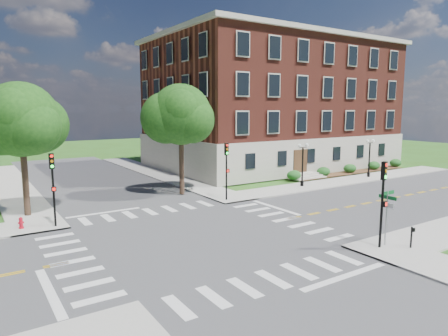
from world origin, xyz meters
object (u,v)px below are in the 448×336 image
traffic_signal_nw (53,180)px  traffic_signal_ne (227,164)px  twin_lamp_west (303,162)px  twin_lamp_east (369,156)px  traffic_signal_se (383,193)px  street_sign_pole (387,207)px  fire_hydrant (21,223)px  push_button_post (412,236)px

traffic_signal_nw → traffic_signal_ne: bearing=1.0°
twin_lamp_west → twin_lamp_east: bearing=-0.8°
traffic_signal_se → street_sign_pole: 1.05m
fire_hydrant → traffic_signal_nw: bearing=-17.7°
traffic_signal_nw → twin_lamp_east: (33.32, 1.07, -0.66)m
traffic_signal_nw → twin_lamp_west: traffic_signal_nw is taller
traffic_signal_nw → twin_lamp_west: 23.26m
traffic_signal_ne → traffic_signal_nw: (-13.58, -0.24, 0.00)m
traffic_signal_ne → twin_lamp_east: size_ratio=1.13×
push_button_post → traffic_signal_nw: bearing=136.0°
traffic_signal_se → twin_lamp_west: traffic_signal_se is taller
traffic_signal_nw → street_sign_pole: bearing=-43.4°
street_sign_pole → traffic_signal_se: bearing=-171.5°
traffic_signal_ne → twin_lamp_east: (19.74, 0.82, -0.66)m
twin_lamp_west → traffic_signal_se: bearing=-120.2°
traffic_signal_se → twin_lamp_east: bearing=38.6°
twin_lamp_east → fire_hydrant: 35.34m
traffic_signal_nw → twin_lamp_east: size_ratio=1.13×
traffic_signal_nw → fire_hydrant: (-1.96, 0.63, -2.72)m
traffic_signal_ne → twin_lamp_west: 9.71m
traffic_signal_ne → traffic_signal_nw: size_ratio=1.00×
traffic_signal_se → fire_hydrant: bearing=137.8°
traffic_signal_ne → street_sign_pole: size_ratio=1.55×
traffic_signal_se → push_button_post: size_ratio=4.00×
traffic_signal_ne → street_sign_pole: 14.38m
traffic_signal_nw → twin_lamp_east: traffic_signal_nw is taller
street_sign_pole → push_button_post: 2.02m
twin_lamp_west → street_sign_pole: 17.41m
traffic_signal_se → fire_hydrant: traffic_signal_se is taller
twin_lamp_west → street_sign_pole: twin_lamp_west is taller
street_sign_pole → push_button_post: (0.80, -1.08, -1.51)m
traffic_signal_se → fire_hydrant: 22.13m
traffic_signal_nw → twin_lamp_west: bearing=3.0°
twin_lamp_west → push_button_post: twin_lamp_west is taller
street_sign_pole → push_button_post: bearing=-53.4°
twin_lamp_east → push_button_post: bearing=-137.4°
traffic_signal_ne → push_button_post: (2.09, -15.38, -2.39)m
traffic_signal_nw → push_button_post: traffic_signal_nw is taller
traffic_signal_se → fire_hydrant: (-16.26, 14.77, -2.72)m
fire_hydrant → twin_lamp_east: bearing=0.7°
twin_lamp_east → traffic_signal_nw: bearing=-178.2°
traffic_signal_se → traffic_signal_ne: same height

